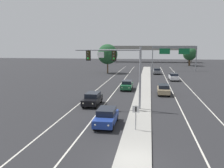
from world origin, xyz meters
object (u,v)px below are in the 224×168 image
object	(u,v)px
overhead_signal_mast	(119,64)
tree_far_right_c	(189,54)
median_sign_post	(136,114)
car_oncoming_green	(127,85)
tree_far_right_b	(190,54)
car_receding_tan	(164,89)
tree_far_left_b	(108,54)
car_receding_grey	(157,71)
car_oncoming_blue	(106,117)
car_receding_white	(174,77)
highway_sign_gantry	(174,50)
car_oncoming_black	(93,99)

from	to	relation	value
overhead_signal_mast	tree_far_right_c	world-z (taller)	overhead_signal_mast
median_sign_post	car_oncoming_green	world-z (taller)	median_sign_post
tree_far_right_b	tree_far_right_c	distance (m)	1.26
car_receding_tan	tree_far_right_c	bearing A→B (deg)	78.01
car_receding_tan	tree_far_left_b	distance (m)	32.22
median_sign_post	tree_far_left_b	xyz separation A→B (m)	(-10.46, 45.95, 3.64)
tree_far_right_c	car_oncoming_green	bearing A→B (deg)	-108.30
overhead_signal_mast	car_oncoming_green	distance (m)	13.91
car_receding_grey	car_oncoming_blue	bearing A→B (deg)	-97.48
car_receding_white	tree_far_right_c	size ratio (longest dim) A/B	0.66
highway_sign_gantry	tree_far_right_b	distance (m)	21.51
car_receding_tan	tree_far_right_b	size ratio (longest dim) A/B	0.63
car_oncoming_green	tree_far_right_b	distance (m)	58.65
car_receding_tan	highway_sign_gantry	size ratio (longest dim) A/B	0.34
car_oncoming_green	tree_far_right_b	xyz separation A→B (m)	(18.88, 55.39, 3.80)
overhead_signal_mast	car_oncoming_green	size ratio (longest dim) A/B	1.72
car_oncoming_black	tree_far_right_b	world-z (taller)	tree_far_right_b
car_oncoming_blue	car_oncoming_black	xyz separation A→B (m)	(-3.12, 7.51, 0.00)
median_sign_post	car_receding_tan	distance (m)	17.48
car_receding_tan	tree_far_right_c	size ratio (longest dim) A/B	0.66
car_receding_grey	median_sign_post	bearing A→B (deg)	-93.74
car_oncoming_blue	tree_far_right_b	xyz separation A→B (m)	(19.02, 74.59, 3.80)
overhead_signal_mast	car_oncoming_green	xyz separation A→B (m)	(-0.25, 13.15, -4.53)
car_oncoming_blue	car_receding_white	size ratio (longest dim) A/B	0.99
tree_far_left_b	tree_far_right_c	distance (m)	40.92
car_oncoming_black	car_receding_white	bearing A→B (deg)	63.62
car_receding_tan	tree_far_right_b	bearing A→B (deg)	77.61
tree_far_right_b	car_receding_white	bearing A→B (deg)	-103.13
car_receding_grey	overhead_signal_mast	bearing A→B (deg)	-98.07
car_receding_grey	tree_far_right_b	distance (m)	33.22
tree_far_right_c	car_receding_grey	bearing A→B (deg)	-112.51
overhead_signal_mast	car_oncoming_blue	distance (m)	7.56
car_oncoming_green	car_receding_white	xyz separation A→B (m)	(9.00, 13.05, 0.00)
highway_sign_gantry	car_receding_white	bearing A→B (deg)	-95.25
car_receding_grey	highway_sign_gantry	distance (m)	12.77
car_oncoming_green	highway_sign_gantry	distance (m)	37.49
car_oncoming_green	tree_far_left_b	distance (m)	26.97
car_oncoming_black	tree_far_left_b	distance (m)	37.67
car_receding_white	tree_far_right_c	bearing A→B (deg)	77.42
overhead_signal_mast	car_oncoming_black	distance (m)	5.92
car_oncoming_blue	tree_far_right_b	size ratio (longest dim) A/B	0.63
car_receding_tan	car_receding_white	distance (m)	16.68
tree_far_left_b	tree_far_right_c	bearing A→B (deg)	49.64
overhead_signal_mast	car_oncoming_black	world-z (taller)	overhead_signal_mast
tree_far_right_c	overhead_signal_mast	bearing A→B (deg)	-104.83
highway_sign_gantry	tree_far_right_c	distance (m)	22.62
tree_far_right_b	car_oncoming_blue	bearing A→B (deg)	-104.31
car_receding_white	tree_far_right_b	world-z (taller)	tree_far_right_b
car_receding_tan	car_receding_white	bearing A→B (deg)	79.56
car_receding_white	highway_sign_gantry	size ratio (longest dim) A/B	0.34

